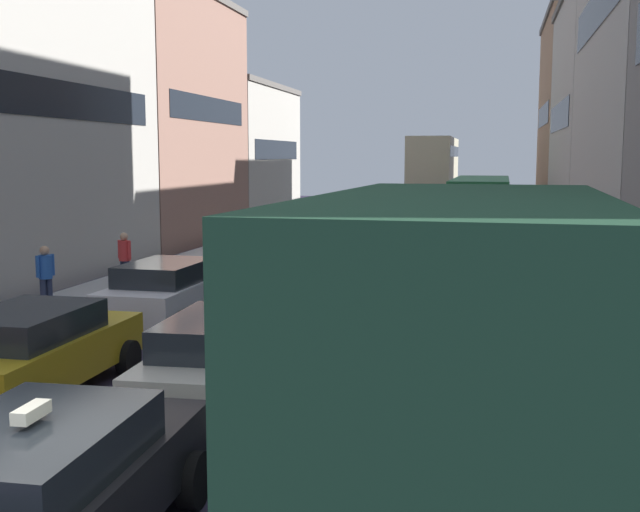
{
  "coord_description": "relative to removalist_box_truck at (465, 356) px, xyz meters",
  "views": [
    {
      "loc": [
        3.92,
        -5.49,
        3.9
      ],
      "look_at": [
        0.0,
        12.0,
        1.6
      ],
      "focal_mm": 43.53,
      "sensor_mm": 36.0,
      "label": 1
    }
  ],
  "objects": [
    {
      "name": "pedestrian_near_kerb",
      "position": [
        -10.86,
        9.98,
        -1.03
      ],
      "size": [
        0.34,
        0.51,
        1.66
      ],
      "rotation": [
        0.0,
        0.0,
        2.75
      ],
      "color": "#262D47",
      "rests_on": "ground"
    },
    {
      "name": "taxi_centre_lane_front",
      "position": [
        -3.82,
        -1.3,
        -1.18
      ],
      "size": [
        2.2,
        4.37,
        1.66
      ],
      "rotation": [
        0.0,
        0.0,
        1.61
      ],
      "color": "black",
      "rests_on": "ground"
    },
    {
      "name": "wagon_right_lane_far",
      "position": [
        -0.37,
        12.27,
        -1.18
      ],
      "size": [
        2.28,
        4.41,
        1.49
      ],
      "rotation": [
        0.0,
        0.0,
        1.63
      ],
      "color": "#A51E1E",
      "rests_on": "ground"
    },
    {
      "name": "lane_stripe_right",
      "position": [
        -1.99,
        17.98,
        -1.97
      ],
      "size": [
        0.16,
        60.0,
        0.01
      ],
      "primitive_type": "cube",
      "color": "silver",
      "rests_on": "ground"
    },
    {
      "name": "removalist_box_truck",
      "position": [
        0.0,
        0.0,
        0.0
      ],
      "size": [
        2.9,
        7.77,
        3.58
      ],
      "rotation": [
        0.0,
        0.0,
        1.54
      ],
      "color": "navy",
      "rests_on": "ground"
    },
    {
      "name": "building_row_left",
      "position": [
        -15.69,
        20.16,
        2.84
      ],
      "size": [
        7.2,
        43.9,
        11.17
      ],
      "rotation": [
        0.0,
        0.0,
        1.57
      ],
      "color": "#936B5B",
      "rests_on": "ground"
    },
    {
      "name": "lane_stripe_left",
      "position": [
        -5.39,
        17.98,
        -1.97
      ],
      "size": [
        0.16,
        60.0,
        0.01
      ],
      "primitive_type": "cube",
      "color": "silver",
      "rests_on": "ground"
    },
    {
      "name": "coupe_centre_lane_fourth",
      "position": [
        -3.75,
        14.34,
        -1.18
      ],
      "size": [
        2.12,
        4.33,
        1.49
      ],
      "rotation": [
        0.0,
        0.0,
        1.55
      ],
      "color": "black",
      "rests_on": "ground"
    },
    {
      "name": "pedestrian_mid_sidewalk",
      "position": [
        -10.48,
        13.57,
        -1.03
      ],
      "size": [
        0.5,
        0.34,
        1.66
      ],
      "rotation": [
        0.0,
        0.0,
        1.16
      ],
      "color": "#262D47",
      "rests_on": "ground"
    },
    {
      "name": "bus_far_queue_secondary",
      "position": [
        -3.5,
        41.73,
        0.86
      ],
      "size": [
        2.8,
        10.5,
        5.06
      ],
      "rotation": [
        0.0,
        0.0,
        1.57
      ],
      "color": "#BFB793",
      "rests_on": "ground"
    },
    {
      "name": "sedan_centre_lane_fifth",
      "position": [
        -3.71,
        19.6,
        -1.18
      ],
      "size": [
        2.11,
        4.33,
        1.49
      ],
      "rotation": [
        0.0,
        0.0,
        1.56
      ],
      "color": "gray",
      "rests_on": "ground"
    },
    {
      "name": "sedan_centre_lane_second",
      "position": [
        -3.75,
        3.58,
        -1.18
      ],
      "size": [
        2.23,
        4.38,
        1.49
      ],
      "rotation": [
        0.0,
        0.0,
        1.62
      ],
      "color": "beige",
      "rests_on": "ground"
    },
    {
      "name": "sedan_right_lane_behind_truck",
      "position": [
        -0.31,
        7.06,
        -1.18
      ],
      "size": [
        2.16,
        4.35,
        1.49
      ],
      "rotation": [
        0.0,
        0.0,
        1.6
      ],
      "color": "#759EB7",
      "rests_on": "ground"
    },
    {
      "name": "sidewalk_left",
      "position": [
        -10.39,
        17.98,
        -1.9
      ],
      "size": [
        2.6,
        64.0,
        0.14
      ],
      "primitive_type": "cube",
      "color": "#A7A7A7",
      "rests_on": "ground"
    },
    {
      "name": "bus_mid_queue_primary",
      "position": [
        -0.37,
        29.63,
        -0.21
      ],
      "size": [
        2.89,
        10.53,
        2.9
      ],
      "rotation": [
        0.0,
        0.0,
        1.56
      ],
      "color": "#1E6033",
      "rests_on": "ground"
    },
    {
      "name": "sedan_left_lane_fourth",
      "position": [
        -6.97,
        14.9,
        -1.18
      ],
      "size": [
        2.18,
        4.36,
        1.49
      ],
      "rotation": [
        0.0,
        0.0,
        1.54
      ],
      "color": "#194C8C",
      "rests_on": "ground"
    },
    {
      "name": "sedan_left_lane_third",
      "position": [
        -7.12,
        9.12,
        -1.18
      ],
      "size": [
        2.14,
        4.34,
        1.49
      ],
      "rotation": [
        0.0,
        0.0,
        1.55
      ],
      "color": "silver",
      "rests_on": "ground"
    },
    {
      "name": "wagon_left_lane_second",
      "position": [
        -6.99,
        3.43,
        -1.18
      ],
      "size": [
        2.1,
        4.32,
        1.49
      ],
      "rotation": [
        0.0,
        0.0,
        1.58
      ],
      "color": "#B29319",
      "rests_on": "ground"
    },
    {
      "name": "hatchback_centre_lane_third",
      "position": [
        -3.53,
        9.44,
        -1.18
      ],
      "size": [
        2.17,
        4.35,
        1.49
      ],
      "rotation": [
        0.0,
        0.0,
        1.6
      ],
      "color": "#19592D",
      "rests_on": "ground"
    }
  ]
}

